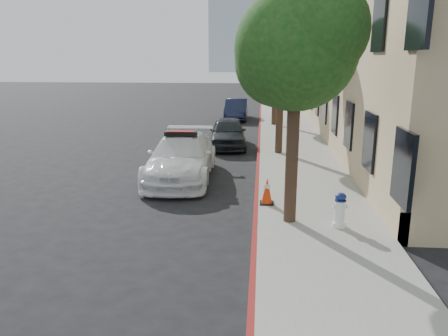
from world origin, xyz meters
name	(u,v)px	position (x,y,z in m)	size (l,w,h in m)	color
ground	(187,198)	(0.00, 0.00, 0.00)	(120.00, 120.00, 0.00)	black
sidewalk	(289,138)	(3.60, 10.00, 0.07)	(3.20, 50.00, 0.15)	gray
curb_strip	(259,137)	(2.06, 10.00, 0.07)	(0.12, 50.00, 0.15)	maroon
building	(384,41)	(9.20, 15.00, 5.00)	(8.00, 36.00, 10.00)	tan
tree_near	(298,48)	(2.93, -2.01, 4.27)	(2.92, 2.82, 5.62)	black
tree_mid	(282,55)	(2.93, 5.99, 4.16)	(2.77, 2.64, 5.43)	black
tree_far	(276,52)	(2.93, 13.99, 4.39)	(3.10, 3.00, 5.81)	black
police_car	(182,157)	(-0.54, 2.13, 0.76)	(2.29, 5.26, 1.66)	white
parked_car_mid	(228,132)	(0.61, 7.76, 0.68)	(1.61, 4.01, 1.37)	#212429
parked_car_far	(236,109)	(0.46, 17.07, 0.68)	(1.45, 4.15, 1.37)	#151B36
fire_hydrant	(340,210)	(4.05, -2.29, 0.56)	(0.35, 0.32, 0.84)	white
traffic_cone	(267,191)	(2.35, -0.75, 0.51)	(0.38, 0.38, 0.73)	black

